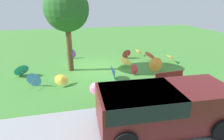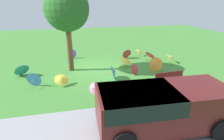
{
  "view_description": "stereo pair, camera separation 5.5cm",
  "coord_description": "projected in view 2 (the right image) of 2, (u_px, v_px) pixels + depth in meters",
  "views": [
    {
      "loc": [
        1.49,
        11.88,
        4.33
      ],
      "look_at": [
        -0.81,
        2.15,
        0.6
      ],
      "focal_mm": 30.09,
      "sensor_mm": 36.0,
      "label": 1
    },
    {
      "loc": [
        1.44,
        11.9,
        4.33
      ],
      "look_at": [
        -0.81,
        2.15,
        0.6
      ],
      "focal_mm": 30.09,
      "sensor_mm": 36.0,
      "label": 2
    }
  ],
  "objects": [
    {
      "name": "parasol_red_1",
      "position": [
        126.0,
        53.0,
        14.84
      ],
      "size": [
        0.84,
        0.8,
        0.77
      ],
      "color": "tan",
      "rests_on": "ground"
    },
    {
      "name": "parasol_red_0",
      "position": [
        135.0,
        69.0,
        11.52
      ],
      "size": [
        0.73,
        0.75,
        0.68
      ],
      "color": "tan",
      "rests_on": "ground"
    },
    {
      "name": "parasol_yellow_2",
      "position": [
        140.0,
        51.0,
        15.39
      ],
      "size": [
        0.84,
        0.85,
        0.62
      ],
      "color": "tan",
      "rests_on": "ground"
    },
    {
      "name": "van_dark",
      "position": [
        159.0,
        105.0,
        6.5
      ],
      "size": [
        4.68,
        2.3,
        1.53
      ],
      "color": "#591919",
      "rests_on": "ground"
    },
    {
      "name": "ground",
      "position": [
        93.0,
        68.0,
        12.68
      ],
      "size": [
        40.0,
        40.0,
        0.0
      ],
      "primitive_type": "plane",
      "color": "#478C38"
    },
    {
      "name": "parasol_teal_1",
      "position": [
        21.0,
        69.0,
        11.33
      ],
      "size": [
        1.07,
        0.98,
        0.83
      ],
      "color": "tan",
      "rests_on": "ground"
    },
    {
      "name": "parasol_blue_0",
      "position": [
        35.0,
        79.0,
        9.97
      ],
      "size": [
        0.86,
        0.86,
        0.82
      ],
      "color": "tan",
      "rests_on": "ground"
    },
    {
      "name": "park_bench",
      "position": [
        167.0,
        79.0,
        9.81
      ],
      "size": [
        1.63,
        0.58,
        0.9
      ],
      "color": "maroon",
      "rests_on": "ground"
    },
    {
      "name": "parasol_blue_2",
      "position": [
        114.0,
        72.0,
        10.85
      ],
      "size": [
        0.82,
        0.92,
        0.87
      ],
      "color": "tan",
      "rests_on": "ground"
    },
    {
      "name": "parasol_pink_0",
      "position": [
        93.0,
        88.0,
        9.15
      ],
      "size": [
        0.62,
        0.64,
        0.58
      ],
      "color": "tan",
      "rests_on": "ground"
    },
    {
      "name": "parasol_red_2",
      "position": [
        151.0,
        55.0,
        14.35
      ],
      "size": [
        1.0,
        1.07,
        0.78
      ],
      "color": "tan",
      "rests_on": "ground"
    },
    {
      "name": "parasol_yellow_1",
      "position": [
        171.0,
        57.0,
        13.72
      ],
      "size": [
        0.91,
        0.94,
        0.73
      ],
      "color": "tan",
      "rests_on": "ground"
    },
    {
      "name": "parasol_yellow_0",
      "position": [
        62.0,
        79.0,
        10.01
      ],
      "size": [
        0.9,
        0.87,
        0.64
      ],
      "color": "tan",
      "rests_on": "ground"
    },
    {
      "name": "road_strip",
      "position": [
        120.0,
        135.0,
        6.39
      ],
      "size": [
        40.0,
        3.88,
        0.01
      ],
      "primitive_type": "cube",
      "color": "#9E9EA3",
      "rests_on": "ground"
    },
    {
      "name": "parasol_orange_0",
      "position": [
        155.0,
        64.0,
        12.05
      ],
      "size": [
        1.03,
        1.09,
        0.93
      ],
      "color": "tan",
      "rests_on": "ground"
    },
    {
      "name": "parasol_yellow_4",
      "position": [
        126.0,
        60.0,
        12.76
      ],
      "size": [
        1.16,
        1.17,
        0.74
      ],
      "color": "tan",
      "rests_on": "ground"
    },
    {
      "name": "parasol_purple_0",
      "position": [
        72.0,
        54.0,
        14.76
      ],
      "size": [
        0.78,
        0.71,
        0.74
      ],
      "color": "tan",
      "rests_on": "ground"
    },
    {
      "name": "shade_tree",
      "position": [
        67.0,
        10.0,
        11.07
      ],
      "size": [
        2.69,
        2.69,
        5.2
      ],
      "color": "brown",
      "rests_on": "ground"
    }
  ]
}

